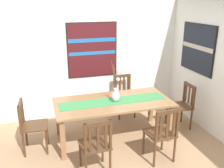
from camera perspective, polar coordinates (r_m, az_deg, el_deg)
ground_plane at (r=4.34m, az=3.31°, el=-16.13°), size 6.40×6.40×0.03m
wall_back at (r=5.45m, az=-3.16°, el=6.96°), size 6.40×0.12×2.70m
dining_table at (r=4.50m, az=0.23°, el=-5.06°), size 2.09×0.99×0.74m
table_runner at (r=4.46m, az=0.23°, el=-3.95°), size 1.92×0.36×0.01m
centerpiece_vase at (r=4.39m, az=0.88°, el=-2.37°), size 0.25×0.19×0.74m
chair_0 at (r=4.41m, az=-18.18°, el=-8.94°), size 0.45×0.45×0.91m
chair_1 at (r=3.68m, az=-3.82°, el=-13.88°), size 0.44×0.44×0.93m
chair_2 at (r=5.15m, az=15.79°, el=-4.67°), size 0.44×0.44×0.91m
chair_3 at (r=4.02m, az=11.34°, el=-11.06°), size 0.45×0.45×0.94m
chair_4 at (r=5.49m, az=2.74°, el=-2.41°), size 0.42×0.42×0.90m
painting_on_back_wall at (r=5.34m, az=-4.54°, el=7.82°), size 1.08×0.05×1.17m
painting_on_side_wall at (r=5.26m, az=19.13°, el=7.78°), size 0.05×1.04×0.96m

